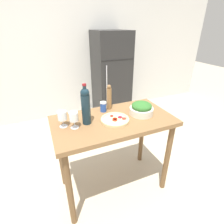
% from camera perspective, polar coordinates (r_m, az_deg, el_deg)
% --- Properties ---
extents(ground_plane, '(14.00, 14.00, 0.00)m').
position_cam_1_polar(ground_plane, '(2.25, 0.34, -22.56)').
color(ground_plane, '#BCAD93').
extents(wall_back, '(6.40, 0.06, 2.60)m').
position_cam_1_polar(wall_back, '(3.49, -14.15, 19.33)').
color(wall_back, silver).
rests_on(wall_back, ground_plane).
extents(refrigerator, '(0.63, 0.64, 1.62)m').
position_cam_1_polar(refrigerator, '(3.44, -0.28, 11.65)').
color(refrigerator, black).
rests_on(refrigerator, ground_plane).
extents(prep_counter, '(1.16, 0.62, 0.89)m').
position_cam_1_polar(prep_counter, '(1.75, 0.41, -6.17)').
color(prep_counter, brown).
rests_on(prep_counter, ground_plane).
extents(wine_bottle, '(0.08, 0.08, 0.37)m').
position_cam_1_polar(wine_bottle, '(1.54, -8.58, 2.10)').
color(wine_bottle, '#142833').
rests_on(wine_bottle, prep_counter).
extents(wine_glass_near, '(0.08, 0.08, 0.15)m').
position_cam_1_polar(wine_glass_near, '(1.53, -12.38, -1.74)').
color(wine_glass_near, silver).
rests_on(wine_glass_near, prep_counter).
extents(wine_glass_far, '(0.08, 0.08, 0.15)m').
position_cam_1_polar(wine_glass_far, '(1.57, -15.94, -1.34)').
color(wine_glass_far, silver).
rests_on(wine_glass_far, prep_counter).
extents(pepper_mill, '(0.05, 0.05, 0.27)m').
position_cam_1_polar(pepper_mill, '(1.83, -0.95, 4.77)').
color(pepper_mill, olive).
rests_on(pepper_mill, prep_counter).
extents(salad_bowl, '(0.24, 0.24, 0.13)m').
position_cam_1_polar(salad_bowl, '(1.77, 9.61, 1.11)').
color(salad_bowl, silver).
rests_on(salad_bowl, prep_counter).
extents(homemade_pizza, '(0.27, 0.27, 0.03)m').
position_cam_1_polar(homemade_pizza, '(1.64, 1.14, -2.44)').
color(homemade_pizza, '#DBC189').
rests_on(homemade_pizza, prep_counter).
extents(salt_canister, '(0.06, 0.06, 0.10)m').
position_cam_1_polar(salt_canister, '(1.80, -2.87, 1.75)').
color(salt_canister, '#284CA3').
rests_on(salt_canister, prep_counter).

